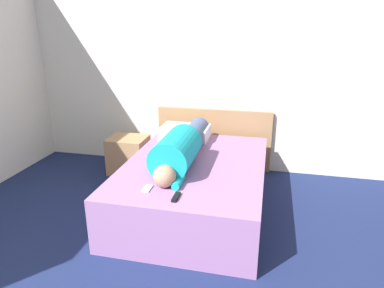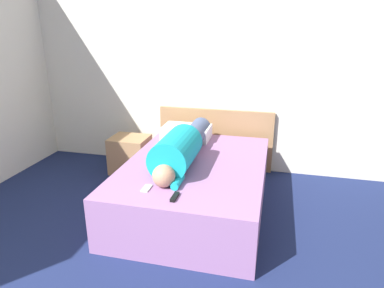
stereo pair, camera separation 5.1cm
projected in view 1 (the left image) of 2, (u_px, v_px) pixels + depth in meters
name	position (u px, v px, depth m)	size (l,w,h in m)	color
wall_back	(201.00, 69.00, 4.34)	(5.71, 0.06, 2.60)	silver
bed	(195.00, 185.00, 3.55)	(1.38, 1.95, 0.51)	#936699
headboard	(213.00, 139.00, 4.53)	(1.50, 0.04, 0.80)	#A37A51
nightstand	(129.00, 155.00, 4.44)	(0.47, 0.41, 0.47)	#A37A51
person_lying	(182.00, 147.00, 3.43)	(0.37, 1.59, 0.37)	tan
pillow_near_headboard	(185.00, 132.00, 4.18)	(0.57, 0.39, 0.15)	white
tv_remote	(176.00, 197.00, 2.75)	(0.04, 0.15, 0.02)	black
cell_phone	(147.00, 189.00, 2.90)	(0.06, 0.13, 0.01)	#B2B7BC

